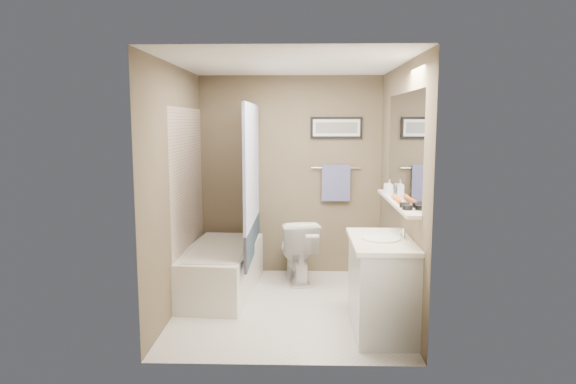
{
  "coord_description": "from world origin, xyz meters",
  "views": [
    {
      "loc": [
        0.14,
        -4.97,
        1.86
      ],
      "look_at": [
        0.0,
        0.15,
        1.15
      ],
      "focal_mm": 32.0,
      "sensor_mm": 36.0,
      "label": 1
    }
  ],
  "objects_px": {
    "bathtub": "(220,270)",
    "vanity": "(382,288)",
    "soap_bottle": "(389,187)",
    "candle_bowl_far": "(405,205)",
    "hair_brush_back": "(396,198)",
    "glass_jar": "(388,188)",
    "toilet": "(297,250)",
    "candle_bowl_near": "(407,207)",
    "hair_brush_front": "(399,200)"
  },
  "relations": [
    {
      "from": "vanity",
      "to": "candle_bowl_far",
      "type": "distance_m",
      "value": 0.76
    },
    {
      "from": "glass_jar",
      "to": "hair_brush_back",
      "type": "bearing_deg",
      "value": -90.0
    },
    {
      "from": "toilet",
      "to": "vanity",
      "type": "bearing_deg",
      "value": 107.52
    },
    {
      "from": "toilet",
      "to": "candle_bowl_near",
      "type": "bearing_deg",
      "value": 111.51
    },
    {
      "from": "vanity",
      "to": "candle_bowl_near",
      "type": "xyz_separation_m",
      "value": [
        0.19,
        -0.08,
        0.73
      ]
    },
    {
      "from": "candle_bowl_far",
      "to": "hair_brush_back",
      "type": "relative_size",
      "value": 0.41
    },
    {
      "from": "bathtub",
      "to": "candle_bowl_near",
      "type": "distance_m",
      "value": 2.27
    },
    {
      "from": "candle_bowl_far",
      "to": "glass_jar",
      "type": "bearing_deg",
      "value": 90.0
    },
    {
      "from": "bathtub",
      "to": "candle_bowl_far",
      "type": "bearing_deg",
      "value": -23.62
    },
    {
      "from": "candle_bowl_near",
      "to": "candle_bowl_far",
      "type": "distance_m",
      "value": 0.12
    },
    {
      "from": "hair_brush_front",
      "to": "glass_jar",
      "type": "bearing_deg",
      "value": 90.0
    },
    {
      "from": "bathtub",
      "to": "toilet",
      "type": "xyz_separation_m",
      "value": [
        0.84,
        0.43,
        0.12
      ]
    },
    {
      "from": "candle_bowl_near",
      "to": "hair_brush_front",
      "type": "bearing_deg",
      "value": 90.0
    },
    {
      "from": "soap_bottle",
      "to": "glass_jar",
      "type": "bearing_deg",
      "value": 90.0
    },
    {
      "from": "candle_bowl_near",
      "to": "toilet",
      "type": "bearing_deg",
      "value": 121.97
    },
    {
      "from": "hair_brush_back",
      "to": "vanity",
      "type": "bearing_deg",
      "value": -111.52
    },
    {
      "from": "candle_bowl_far",
      "to": "hair_brush_back",
      "type": "distance_m",
      "value": 0.43
    },
    {
      "from": "vanity",
      "to": "hair_brush_back",
      "type": "bearing_deg",
      "value": 67.84
    },
    {
      "from": "candle_bowl_near",
      "to": "glass_jar",
      "type": "bearing_deg",
      "value": 90.0
    },
    {
      "from": "candle_bowl_near",
      "to": "vanity",
      "type": "bearing_deg",
      "value": 155.95
    },
    {
      "from": "toilet",
      "to": "candle_bowl_far",
      "type": "xyz_separation_m",
      "value": [
        0.95,
        -1.4,
        0.76
      ]
    },
    {
      "from": "toilet",
      "to": "glass_jar",
      "type": "height_order",
      "value": "glass_jar"
    },
    {
      "from": "toilet",
      "to": "candle_bowl_far",
      "type": "relative_size",
      "value": 8.24
    },
    {
      "from": "toilet",
      "to": "candle_bowl_far",
      "type": "bearing_deg",
      "value": 113.64
    },
    {
      "from": "candle_bowl_near",
      "to": "candle_bowl_far",
      "type": "xyz_separation_m",
      "value": [
        0.0,
        0.12,
        0.0
      ]
    },
    {
      "from": "bathtub",
      "to": "candle_bowl_far",
      "type": "relative_size",
      "value": 16.67
    },
    {
      "from": "bathtub",
      "to": "candle_bowl_near",
      "type": "bearing_deg",
      "value": -26.48
    },
    {
      "from": "candle_bowl_near",
      "to": "hair_brush_front",
      "type": "height_order",
      "value": "hair_brush_front"
    },
    {
      "from": "candle_bowl_near",
      "to": "hair_brush_back",
      "type": "distance_m",
      "value": 0.55
    },
    {
      "from": "vanity",
      "to": "soap_bottle",
      "type": "xyz_separation_m",
      "value": [
        0.19,
        0.83,
        0.79
      ]
    },
    {
      "from": "candle_bowl_far",
      "to": "glass_jar",
      "type": "relative_size",
      "value": 0.9
    },
    {
      "from": "bathtub",
      "to": "vanity",
      "type": "bearing_deg",
      "value": -27.26
    },
    {
      "from": "toilet",
      "to": "glass_jar",
      "type": "xyz_separation_m",
      "value": [
        0.95,
        -0.49,
        0.79
      ]
    },
    {
      "from": "vanity",
      "to": "soap_bottle",
      "type": "height_order",
      "value": "soap_bottle"
    },
    {
      "from": "candle_bowl_far",
      "to": "hair_brush_front",
      "type": "xyz_separation_m",
      "value": [
        0.0,
        0.27,
        0.0
      ]
    },
    {
      "from": "candle_bowl_near",
      "to": "hair_brush_front",
      "type": "distance_m",
      "value": 0.39
    },
    {
      "from": "vanity",
      "to": "soap_bottle",
      "type": "relative_size",
      "value": 5.95
    },
    {
      "from": "glass_jar",
      "to": "toilet",
      "type": "bearing_deg",
      "value": 152.54
    },
    {
      "from": "toilet",
      "to": "hair_brush_front",
      "type": "bearing_deg",
      "value": 119.56
    },
    {
      "from": "candle_bowl_far",
      "to": "vanity",
      "type": "bearing_deg",
      "value": -168.92
    },
    {
      "from": "hair_brush_front",
      "to": "hair_brush_back",
      "type": "height_order",
      "value": "same"
    },
    {
      "from": "hair_brush_front",
      "to": "candle_bowl_near",
      "type": "bearing_deg",
      "value": -90.0
    },
    {
      "from": "bathtub",
      "to": "glass_jar",
      "type": "relative_size",
      "value": 15.0
    },
    {
      "from": "hair_brush_back",
      "to": "toilet",
      "type": "bearing_deg",
      "value": 134.41
    },
    {
      "from": "vanity",
      "to": "glass_jar",
      "type": "bearing_deg",
      "value": 78.28
    },
    {
      "from": "vanity",
      "to": "bathtub",
      "type": "bearing_deg",
      "value": 147.24
    },
    {
      "from": "vanity",
      "to": "candle_bowl_far",
      "type": "xyz_separation_m",
      "value": [
        0.19,
        0.04,
        0.73
      ]
    },
    {
      "from": "toilet",
      "to": "hair_brush_front",
      "type": "distance_m",
      "value": 1.66
    },
    {
      "from": "hair_brush_back",
      "to": "bathtub",
      "type": "bearing_deg",
      "value": 163.3
    },
    {
      "from": "vanity",
      "to": "glass_jar",
      "type": "height_order",
      "value": "glass_jar"
    }
  ]
}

